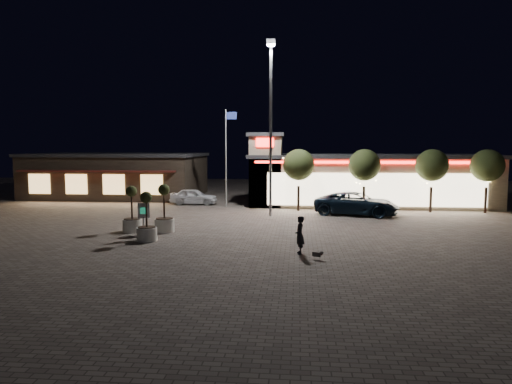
# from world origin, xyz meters

# --- Properties ---
(ground) EXTENTS (90.00, 90.00, 0.00)m
(ground) POSITION_xyz_m (0.00, 0.00, 0.00)
(ground) COLOR #6D6158
(ground) RESTS_ON ground
(retail_building) EXTENTS (20.40, 8.40, 6.10)m
(retail_building) POSITION_xyz_m (9.51, 15.82, 2.21)
(retail_building) COLOR tan
(retail_building) RESTS_ON ground
(restaurant_building) EXTENTS (16.40, 11.00, 4.30)m
(restaurant_building) POSITION_xyz_m (-14.00, 19.97, 2.16)
(restaurant_building) COLOR #382D23
(restaurant_building) RESTS_ON ground
(floodlight_pole) EXTENTS (0.60, 0.40, 12.38)m
(floodlight_pole) POSITION_xyz_m (2.00, 8.00, 7.02)
(floodlight_pole) COLOR gray
(floodlight_pole) RESTS_ON ground
(flagpole) EXTENTS (0.95, 0.10, 8.00)m
(flagpole) POSITION_xyz_m (-1.90, 13.00, 4.74)
(flagpole) COLOR white
(flagpole) RESTS_ON ground
(string_tree_a) EXTENTS (2.42, 2.42, 4.79)m
(string_tree_a) POSITION_xyz_m (4.00, 11.00, 3.56)
(string_tree_a) COLOR #332319
(string_tree_a) RESTS_ON ground
(string_tree_b) EXTENTS (2.42, 2.42, 4.79)m
(string_tree_b) POSITION_xyz_m (9.00, 11.00, 3.56)
(string_tree_b) COLOR #332319
(string_tree_b) RESTS_ON ground
(string_tree_c) EXTENTS (2.42, 2.42, 4.79)m
(string_tree_c) POSITION_xyz_m (14.00, 11.00, 3.56)
(string_tree_c) COLOR #332319
(string_tree_c) RESTS_ON ground
(string_tree_d) EXTENTS (2.42, 2.42, 4.79)m
(string_tree_d) POSITION_xyz_m (18.00, 11.00, 3.56)
(string_tree_d) COLOR #332319
(string_tree_d) RESTS_ON ground
(pickup_truck) EXTENTS (6.55, 4.28, 1.68)m
(pickup_truck) POSITION_xyz_m (8.22, 9.09, 0.84)
(pickup_truck) COLOR black
(pickup_truck) RESTS_ON ground
(white_sedan) EXTENTS (4.05, 1.65, 1.38)m
(white_sedan) POSITION_xyz_m (-5.00, 14.00, 0.69)
(white_sedan) COLOR white
(white_sedan) RESTS_ON ground
(pedestrian) EXTENTS (0.51, 0.70, 1.77)m
(pedestrian) POSITION_xyz_m (4.06, -3.45, 0.89)
(pedestrian) COLOR black
(pedestrian) RESTS_ON ground
(dog) EXTENTS (0.49, 0.32, 0.27)m
(dog) POSITION_xyz_m (4.88, -4.50, 0.26)
(dog) COLOR #59514C
(dog) RESTS_ON ground
(planter_left) EXTENTS (1.10, 1.10, 2.71)m
(planter_left) POSITION_xyz_m (-5.70, 1.20, 0.84)
(planter_left) COLOR beige
(planter_left) RESTS_ON ground
(planter_mid) EXTENTS (1.07, 1.07, 2.63)m
(planter_mid) POSITION_xyz_m (-3.99, -1.27, 0.81)
(planter_mid) COLOR beige
(planter_mid) RESTS_ON ground
(planter_right) EXTENTS (1.15, 1.15, 2.82)m
(planter_right) POSITION_xyz_m (-3.80, 1.31, 0.87)
(planter_right) COLOR beige
(planter_right) RESTS_ON ground
(valet_sign) EXTENTS (0.61, 0.31, 1.94)m
(valet_sign) POSITION_xyz_m (-4.37, -0.60, 1.36)
(valet_sign) COLOR gray
(valet_sign) RESTS_ON ground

